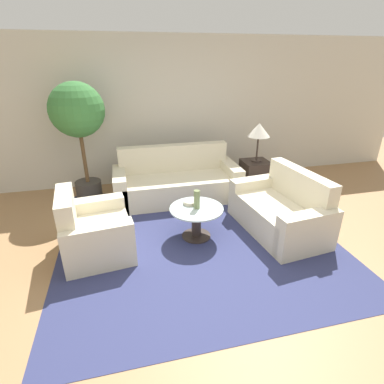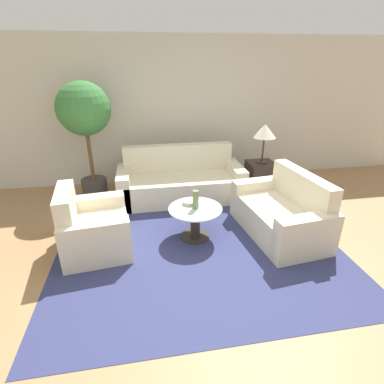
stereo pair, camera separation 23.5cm
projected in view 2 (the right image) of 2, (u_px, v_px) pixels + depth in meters
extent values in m
plane|color=#9E754C|center=(202.00, 270.00, 3.40)|extent=(14.00, 14.00, 0.00)
cube|color=beige|center=(171.00, 112.00, 5.51)|extent=(10.00, 0.06, 2.60)
cube|color=navy|center=(195.00, 236.00, 4.05)|extent=(3.51, 3.45, 0.01)
cube|color=beige|center=(181.00, 188.00, 5.07)|extent=(1.87, 0.84, 0.41)
cube|color=beige|center=(178.00, 168.00, 5.27)|extent=(1.87, 0.18, 0.86)
cube|color=beige|center=(124.00, 187.00, 4.89)|extent=(0.20, 0.84, 0.56)
cube|color=beige|center=(234.00, 180.00, 5.18)|extent=(0.20, 0.84, 0.56)
cube|color=beige|center=(97.00, 234.00, 3.73)|extent=(0.86, 0.81, 0.41)
cube|color=beige|center=(69.00, 223.00, 3.57)|extent=(0.26, 0.74, 0.83)
cube|color=beige|center=(96.00, 244.00, 3.38)|extent=(0.80, 0.29, 0.56)
cube|color=beige|center=(96.00, 215.00, 4.02)|extent=(0.80, 0.29, 0.56)
cube|color=beige|center=(278.00, 219.00, 4.06)|extent=(0.94, 1.28, 0.41)
cube|color=beige|center=(300.00, 202.00, 4.05)|extent=(0.32, 1.21, 0.84)
cube|color=beige|center=(257.00, 197.00, 4.55)|extent=(0.82, 0.29, 0.56)
cube|color=beige|center=(306.00, 238.00, 3.51)|extent=(0.82, 0.29, 0.56)
cylinder|color=#332823|center=(195.00, 236.00, 4.05)|extent=(0.39, 0.39, 0.02)
cylinder|color=#332823|center=(195.00, 223.00, 3.96)|extent=(0.13, 0.13, 0.41)
cylinder|color=#B2C6C6|center=(195.00, 209.00, 3.88)|extent=(0.70, 0.70, 0.02)
cube|color=#332823|center=(260.00, 177.00, 5.30)|extent=(0.46, 0.46, 0.55)
cylinder|color=#332823|center=(262.00, 162.00, 5.18)|extent=(0.18, 0.18, 0.02)
cylinder|color=#332823|center=(263.00, 150.00, 5.09)|extent=(0.03, 0.03, 0.42)
cone|color=white|center=(265.00, 131.00, 4.96)|extent=(0.38, 0.38, 0.22)
cylinder|color=#3D3833|center=(95.00, 187.00, 5.20)|extent=(0.43, 0.43, 0.31)
cylinder|color=brown|center=(90.00, 152.00, 4.94)|extent=(0.06, 0.06, 0.95)
sphere|color=#387538|center=(83.00, 109.00, 4.66)|extent=(0.83, 0.83, 0.83)
cylinder|color=#6B7A4C|center=(196.00, 200.00, 3.82)|extent=(0.08, 0.08, 0.25)
cylinder|color=beige|center=(190.00, 202.00, 3.98)|extent=(0.19, 0.19, 0.05)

